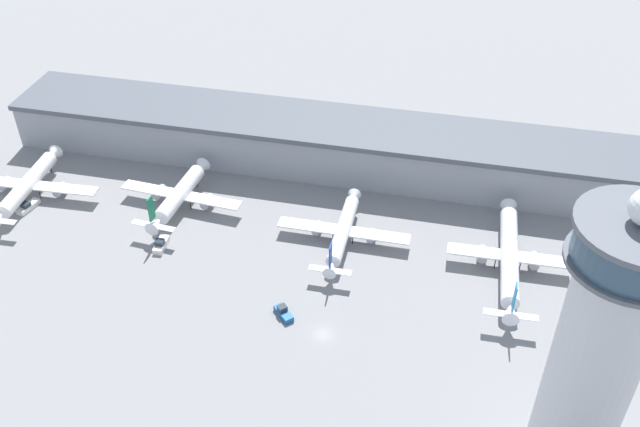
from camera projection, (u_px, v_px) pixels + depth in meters
name	position (u px, v px, depth m)	size (l,w,h in m)	color
ground_plane	(323.00, 334.00, 167.49)	(1000.00, 1000.00, 0.00)	gray
terminal_building	(373.00, 149.00, 216.69)	(227.40, 25.00, 15.72)	#9399A3
control_tower	(595.00, 361.00, 117.93)	(19.26, 19.26, 68.23)	silver
airplane_gate_alpha	(27.00, 185.00, 207.96)	(42.00, 37.45, 13.84)	white
airplane_gate_bravo	(180.00, 195.00, 203.78)	(36.75, 33.43, 14.25)	white
airplane_gate_charlie	(343.00, 231.00, 191.82)	(36.15, 34.80, 12.28)	silver
airplane_gate_delta	(509.00, 256.00, 182.33)	(31.51, 45.17, 14.38)	silver
service_truck_catering	(161.00, 244.00, 191.85)	(3.01, 7.09, 2.98)	black
service_truck_fuel	(283.00, 313.00, 171.77)	(5.91, 5.90, 2.73)	black
service_truck_baggage	(28.00, 207.00, 205.54)	(4.03, 7.77, 2.56)	black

